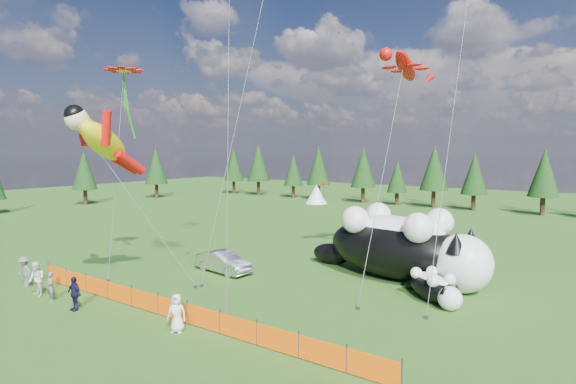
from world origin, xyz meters
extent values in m
plane|color=#183C0B|center=(0.00, 0.00, 0.00)|extent=(160.00, 160.00, 0.00)
cylinder|color=#262626|center=(-11.00, -3.00, 0.55)|extent=(0.06, 0.06, 1.10)
cylinder|color=#262626|center=(-9.00, -3.00, 0.55)|extent=(0.06, 0.06, 1.10)
cylinder|color=#262626|center=(-7.00, -3.00, 0.55)|extent=(0.06, 0.06, 1.10)
cylinder|color=#262626|center=(-5.00, -3.00, 0.55)|extent=(0.06, 0.06, 1.10)
cylinder|color=#262626|center=(-3.00, -3.00, 0.55)|extent=(0.06, 0.06, 1.10)
cylinder|color=#262626|center=(-1.00, -3.00, 0.55)|extent=(0.06, 0.06, 1.10)
cylinder|color=#262626|center=(1.00, -3.00, 0.55)|extent=(0.06, 0.06, 1.10)
cylinder|color=#262626|center=(3.00, -3.00, 0.55)|extent=(0.06, 0.06, 1.10)
cylinder|color=#262626|center=(5.00, -3.00, 0.55)|extent=(0.06, 0.06, 1.10)
cylinder|color=#262626|center=(7.00, -3.00, 0.55)|extent=(0.06, 0.06, 1.10)
cylinder|color=#262626|center=(9.00, -3.00, 0.55)|extent=(0.06, 0.06, 1.10)
cylinder|color=#262626|center=(11.00, -3.00, 0.55)|extent=(0.06, 0.06, 1.10)
cube|color=#FF5905|center=(-10.00, -3.00, 0.50)|extent=(2.00, 0.04, 0.90)
cube|color=#FF5905|center=(-8.00, -3.00, 0.50)|extent=(2.00, 0.04, 0.90)
cube|color=#FF5905|center=(-6.00, -3.00, 0.50)|extent=(2.00, 0.04, 0.90)
cube|color=#FF5905|center=(-4.00, -3.00, 0.50)|extent=(2.00, 0.04, 0.90)
cube|color=#FF5905|center=(-2.00, -3.00, 0.50)|extent=(2.00, 0.04, 0.90)
cube|color=#FF5905|center=(0.00, -3.00, 0.50)|extent=(2.00, 0.04, 0.90)
cube|color=#FF5905|center=(2.00, -3.00, 0.50)|extent=(2.00, 0.04, 0.90)
cube|color=#FF5905|center=(4.00, -3.00, 0.50)|extent=(2.00, 0.04, 0.90)
cube|color=#FF5905|center=(6.00, -3.00, 0.50)|extent=(2.00, 0.04, 0.90)
cube|color=#FF5905|center=(8.00, -3.00, 0.50)|extent=(2.00, 0.04, 0.90)
cube|color=#FF5905|center=(10.00, -3.00, 0.50)|extent=(2.00, 0.04, 0.90)
ellipsoid|color=black|center=(5.88, 9.45, 1.82)|extent=(9.63, 5.62, 3.63)
ellipsoid|color=white|center=(5.88, 9.45, 2.72)|extent=(7.25, 4.07, 2.22)
sphere|color=white|center=(10.07, 8.78, 1.61)|extent=(3.23, 3.23, 3.23)
sphere|color=#F25E91|center=(11.42, 8.56, 1.61)|extent=(0.45, 0.45, 0.45)
ellipsoid|color=black|center=(1.10, 10.21, 0.71)|extent=(3.01, 1.84, 1.41)
cone|color=black|center=(9.91, 7.82, 2.90)|extent=(1.13, 1.13, 1.13)
cone|color=black|center=(10.22, 9.73, 2.90)|extent=(1.13, 1.13, 1.13)
sphere|color=white|center=(8.28, 10.39, 3.53)|extent=(1.69, 1.69, 1.69)
sphere|color=white|center=(7.87, 7.80, 3.53)|extent=(1.69, 1.69, 1.69)
sphere|color=white|center=(4.10, 11.06, 3.53)|extent=(1.69, 1.69, 1.69)
sphere|color=white|center=(3.68, 8.47, 3.53)|extent=(1.69, 1.69, 1.69)
ellipsoid|color=black|center=(9.09, 6.51, 0.66)|extent=(3.55, 3.31, 1.33)
ellipsoid|color=white|center=(9.09, 6.51, 1.00)|extent=(2.64, 2.45, 0.81)
sphere|color=white|center=(10.28, 5.52, 0.59)|extent=(1.18, 1.18, 1.18)
sphere|color=#F25E91|center=(10.67, 5.20, 0.59)|extent=(0.17, 0.17, 0.17)
ellipsoid|color=black|center=(7.72, 7.64, 0.26)|extent=(1.13, 1.06, 0.52)
cone|color=black|center=(10.06, 5.25, 1.06)|extent=(0.41, 0.41, 0.41)
cone|color=black|center=(10.51, 5.79, 1.06)|extent=(0.41, 0.41, 0.41)
sphere|color=white|center=(10.02, 6.36, 1.29)|extent=(0.62, 0.62, 0.62)
sphere|color=white|center=(9.41, 5.62, 1.29)|extent=(0.62, 0.62, 0.62)
sphere|color=white|center=(8.83, 7.35, 1.29)|extent=(0.62, 0.62, 0.62)
sphere|color=white|center=(8.21, 6.61, 1.29)|extent=(0.62, 0.62, 0.62)
imported|color=silver|center=(-3.58, 4.34, 0.68)|extent=(4.24, 1.89, 1.35)
imported|color=#5D5E63|center=(-7.14, -4.89, 0.77)|extent=(0.63, 0.47, 1.55)
imported|color=silver|center=(-8.59, -4.87, 0.94)|extent=(0.94, 0.59, 1.87)
imported|color=#121233|center=(-4.87, -4.91, 0.84)|extent=(0.99, 0.52, 1.68)
imported|color=#5D5E63|center=(-10.78, -4.47, 0.89)|extent=(1.17, 0.64, 1.78)
imported|color=silver|center=(1.29, -3.87, 0.84)|extent=(0.97, 0.84, 1.67)
cylinder|color=#595959|center=(-4.54, -0.48, 4.20)|extent=(0.03, 0.03, 9.43)
cube|color=#262626|center=(-2.60, 0.95, 0.08)|extent=(0.15, 0.15, 0.16)
cylinder|color=#595959|center=(5.94, 7.55, 6.68)|extent=(0.03, 0.03, 15.90)
cube|color=#262626|center=(6.52, 3.05, 0.08)|extent=(0.15, 0.15, 0.16)
cylinder|color=#595959|center=(-8.19, -0.08, 6.47)|extent=(0.03, 0.03, 12.86)
cube|color=#262626|center=(-7.72, -1.19, 0.08)|extent=(0.15, 0.15, 0.16)
cube|color=#228C19|center=(-8.67, 1.04, 10.53)|extent=(0.18, 0.18, 3.97)
cylinder|color=#595959|center=(-2.32, 4.34, 9.61)|extent=(0.03, 0.03, 19.87)
cube|color=#262626|center=(-2.49, 1.30, 0.08)|extent=(0.15, 0.15, 0.16)
cylinder|color=#595959|center=(9.73, 7.16, 10.07)|extent=(0.03, 0.03, 20.99)
cube|color=#262626|center=(9.70, 3.73, 0.08)|extent=(0.15, 0.15, 0.16)
cylinder|color=#595959|center=(1.99, -1.27, 7.86)|extent=(0.03, 0.03, 15.43)
cube|color=#262626|center=(1.95, -1.47, 0.08)|extent=(0.15, 0.15, 0.16)
camera|label=1|loc=(15.86, -16.59, 7.81)|focal=28.00mm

